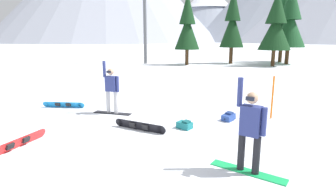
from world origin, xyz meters
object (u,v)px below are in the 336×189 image
Objects in this scene: trail_marker_pole at (272,98)px; pine_tree_broad at (232,23)px; snowboarder_foreground at (250,130)px; pine_tree_slender at (290,21)px; snowboarder_midground at (111,89)px; pine_tree_young at (187,26)px; backpack_teal at (185,125)px; ski_lift_tower at (145,1)px; pine_tree_tall at (276,25)px; backpack_blue at (229,117)px; loose_snowboard_near_left at (63,105)px; pine_tree_short at (283,22)px; loose_snowboard_near_right at (17,143)px; loose_snowboard_far_spare at (139,126)px.

pine_tree_broad is (-1.03, 21.22, 3.66)m from trail_marker_pole.
snowboarder_foreground is 27.07m from pine_tree_slender.
snowboarder_midground is 19.49m from pine_tree_young.
ski_lift_tower is (-7.48, 20.91, 6.52)m from backpack_teal.
snowboarder_foreground is 0.17× the size of ski_lift_tower.
snowboarder_foreground is 4.37m from trail_marker_pole.
snowboarder_foreground is 0.27× the size of pine_tree_tall.
backpack_blue is 0.08× the size of pine_tree_tall.
ski_lift_tower is at bearing 96.67° from loose_snowboard_near_left.
snowboarder_foreground is at bearing -103.06° from pine_tree_slender.
pine_tree_tall is at bearing 79.83° from snowboarder_foreground.
pine_tree_young is at bearing -151.30° from pine_tree_short.
pine_tree_slender reaches higher than pine_tree_broad.
pine_tree_tall is 0.62× the size of ski_lift_tower.
snowboarder_foreground is 1.07× the size of loose_snowboard_near_right.
loose_snowboard_near_right is 0.16× the size of ski_lift_tower.
loose_snowboard_near_right is 6.42m from backpack_blue.
backpack_teal is 0.05× the size of ski_lift_tower.
loose_snowboard_near_left is 27.98m from pine_tree_short.
snowboarder_midground is at bearing 179.83° from backpack_blue.
pine_tree_short reaches higher than snowboarder_foreground.
pine_tree_young is 0.87× the size of pine_tree_short.
snowboarder_foreground reaches higher than backpack_teal.
pine_tree_tall is 5.43m from pine_tree_short.
trail_marker_pole is at bearing 31.27° from loose_snowboard_near_right.
pine_tree_broad is at bearing 89.82° from snowboarder_foreground.
pine_tree_young is 11.77m from pine_tree_short.
backpack_blue is at bearing -91.16° from pine_tree_broad.
loose_snowboard_far_spare is at bearing 36.57° from loose_snowboard_near_right.
ski_lift_tower is at bearing 111.44° from snowboarder_foreground.
backpack_teal is 0.07× the size of pine_tree_slender.
backpack_teal is at bearing -16.42° from loose_snowboard_near_left.
pine_tree_short reaches higher than backpack_teal.
loose_snowboard_near_right is (-1.06, -3.58, -0.79)m from snowboarder_midground.
snowboarder_midground is at bearing 73.54° from loose_snowboard_near_right.
pine_tree_tall reaches higher than backpack_blue.
ski_lift_tower reaches higher than pine_tree_young.
pine_tree_slender is (11.76, 26.05, 4.37)m from loose_snowboard_near_right.
snowboarder_midground reaches higher than backpack_teal.
backpack_teal is 23.14m from ski_lift_tower.
loose_snowboard_near_right is 1.24× the size of trail_marker_pole.
pine_tree_slender is at bearing 74.05° from backpack_blue.
pine_tree_short is at bearing 28.70° from pine_tree_young.
ski_lift_tower is at bearing 98.54° from loose_snowboard_near_right.
backpack_teal is 0.07× the size of pine_tree_broad.
ski_lift_tower reaches higher than loose_snowboard_near_left.
pine_tree_slender is 2.43m from pine_tree_short.
loose_snowboard_near_right is at bearing -106.46° from snowboarder_midground.
pine_tree_broad is (5.78, 25.35, 4.27)m from loose_snowboard_near_right.
snowboarder_midground is (-4.64, 3.67, -0.01)m from snowboarder_foreground.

